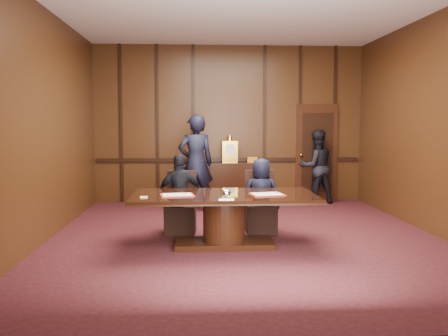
# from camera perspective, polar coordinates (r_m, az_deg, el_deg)

# --- Properties ---
(room) EXTENTS (7.00, 7.04, 3.50)m
(room) POSITION_cam_1_polar(r_m,az_deg,el_deg) (7.36, 2.99, 5.07)
(room) COLOR black
(room) RESTS_ON ground
(sideboard) EXTENTS (1.60, 0.45, 1.54)m
(sideboard) POSITION_cam_1_polar(r_m,az_deg,el_deg) (10.54, 0.71, -1.59)
(sideboard) COLOR black
(sideboard) RESTS_ON ground
(conference_table) EXTENTS (2.62, 1.32, 0.76)m
(conference_table) POSITION_cam_1_polar(r_m,az_deg,el_deg) (6.80, 0.00, -5.22)
(conference_table) COLOR black
(conference_table) RESTS_ON ground
(folder_left) EXTENTS (0.50, 0.39, 0.02)m
(folder_left) POSITION_cam_1_polar(r_m,az_deg,el_deg) (6.63, -5.66, -3.26)
(folder_left) COLOR #AA220F
(folder_left) RESTS_ON conference_table
(folder_right) EXTENTS (0.51, 0.41, 0.02)m
(folder_right) POSITION_cam_1_polar(r_m,az_deg,el_deg) (6.70, 5.19, -3.17)
(folder_right) COLOR #AA220F
(folder_right) RESTS_ON conference_table
(inkstand) EXTENTS (0.20, 0.14, 0.12)m
(inkstand) POSITION_cam_1_polar(r_m,az_deg,el_deg) (6.31, 0.25, -3.25)
(inkstand) COLOR white
(inkstand) RESTS_ON conference_table
(notepad) EXTENTS (0.11, 0.09, 0.01)m
(notepad) POSITION_cam_1_polar(r_m,az_deg,el_deg) (6.52, -9.63, -3.46)
(notepad) COLOR #FAEB7A
(notepad) RESTS_ON conference_table
(chair_left) EXTENTS (0.51, 0.51, 0.99)m
(chair_left) POSITION_cam_1_polar(r_m,az_deg,el_deg) (7.70, -5.24, -5.65)
(chair_left) COLOR black
(chair_left) RESTS_ON ground
(chair_right) EXTENTS (0.48, 0.48, 0.99)m
(chair_right) POSITION_cam_1_polar(r_m,az_deg,el_deg) (7.76, 4.43, -5.54)
(chair_right) COLOR black
(chair_right) RESTS_ON ground
(signatory_left) EXTENTS (0.79, 0.44, 1.28)m
(signatory_left) POSITION_cam_1_polar(r_m,az_deg,el_deg) (7.56, -5.29, -3.18)
(signatory_left) COLOR black
(signatory_left) RESTS_ON ground
(signatory_right) EXTENTS (0.64, 0.46, 1.21)m
(signatory_right) POSITION_cam_1_polar(r_m,az_deg,el_deg) (7.64, 4.52, -3.34)
(signatory_right) COLOR black
(signatory_right) RESTS_ON ground
(witness_left) EXTENTS (0.78, 0.59, 1.94)m
(witness_left) POSITION_cam_1_polar(r_m,az_deg,el_deg) (9.47, -3.42, 0.56)
(witness_left) COLOR black
(witness_left) RESTS_ON ground
(witness_right) EXTENTS (0.90, 0.77, 1.62)m
(witness_right) POSITION_cam_1_polar(r_m,az_deg,el_deg) (10.64, 11.02, 0.14)
(witness_right) COLOR black
(witness_right) RESTS_ON ground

